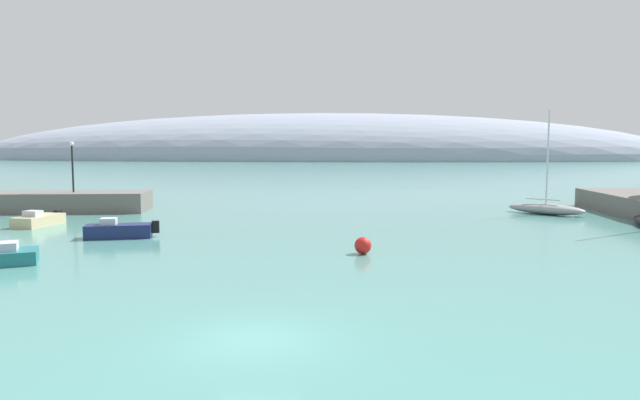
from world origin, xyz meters
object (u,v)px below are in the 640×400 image
at_px(sailboat_grey_mid_mooring, 546,208).
at_px(harbor_lamp_post, 72,161).
at_px(motorboat_sand_outer, 39,220).
at_px(motorboat_navy_alongside_breakwater, 119,230).
at_px(mooring_buoy_red, 363,245).

xyz_separation_m(sailboat_grey_mid_mooring, harbor_lamp_post, (-39.79, -1.50, 3.83)).
bearing_deg(motorboat_sand_outer, motorboat_navy_alongside_breakwater, 66.47).
distance_m(motorboat_navy_alongside_breakwater, harbor_lamp_post, 17.27).
relative_size(motorboat_navy_alongside_breakwater, motorboat_sand_outer, 1.05).
xyz_separation_m(sailboat_grey_mid_mooring, mooring_buoy_red, (-14.79, -18.91, -0.06)).
xyz_separation_m(motorboat_sand_outer, harbor_lamp_post, (-2.13, 8.77, 3.92)).
bearing_deg(motorboat_sand_outer, sailboat_grey_mid_mooring, 112.10).
relative_size(sailboat_grey_mid_mooring, motorboat_sand_outer, 2.03).
xyz_separation_m(motorboat_navy_alongside_breakwater, mooring_buoy_red, (14.88, -3.96, -0.02)).
bearing_deg(mooring_buoy_red, harbor_lamp_post, 145.15).
distance_m(sailboat_grey_mid_mooring, motorboat_navy_alongside_breakwater, 33.22).
relative_size(sailboat_grey_mid_mooring, mooring_buoy_red, 9.68).
bearing_deg(mooring_buoy_red, sailboat_grey_mid_mooring, 51.97).
height_order(motorboat_navy_alongside_breakwater, harbor_lamp_post, harbor_lamp_post).
bearing_deg(sailboat_grey_mid_mooring, mooring_buoy_red, -89.16).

